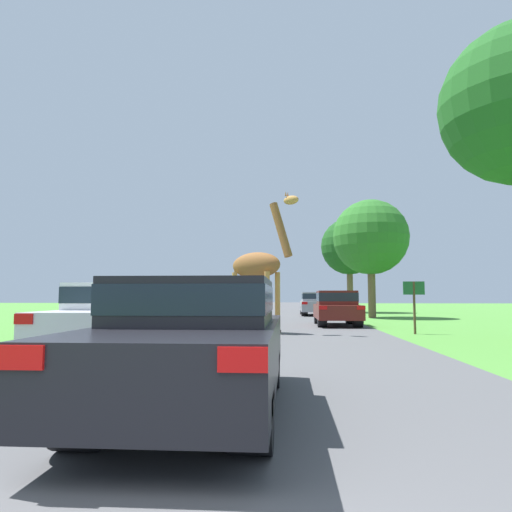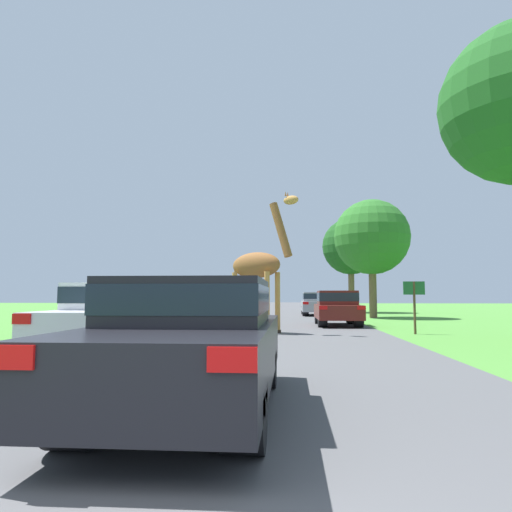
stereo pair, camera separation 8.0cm
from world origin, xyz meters
name	(u,v)px [view 1 (the left image)]	position (x,y,z in m)	size (l,w,h in m)	color
road	(276,314)	(0.00, 30.00, 0.00)	(8.30, 120.00, 0.00)	#4C4C4F
giraffe_near_road	(259,267)	(-0.17, 14.33, 2.25)	(2.56, 1.82, 4.76)	#B77F3D
car_lead_maroon	(198,339)	(-0.15, 3.69, 0.78)	(1.75, 4.42, 1.44)	black
car_queue_right	(337,307)	(2.92, 18.48, 0.79)	(1.78, 3.96, 1.48)	#561914
car_queue_left	(316,303)	(2.64, 28.97, 0.80)	(1.94, 4.67, 1.51)	gray
car_far_ahead	(119,317)	(-2.72, 8.09, 0.80)	(1.74, 4.60, 1.51)	silver
tree_left_edge	(371,237)	(5.71, 25.68, 4.70)	(4.42, 4.42, 6.93)	brown
tree_far_right	(349,247)	(5.61, 34.28, 5.08)	(4.38, 4.38, 7.30)	brown
sign_post	(414,297)	(5.03, 14.18, 1.21)	(0.70, 0.08, 1.74)	#4C3823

